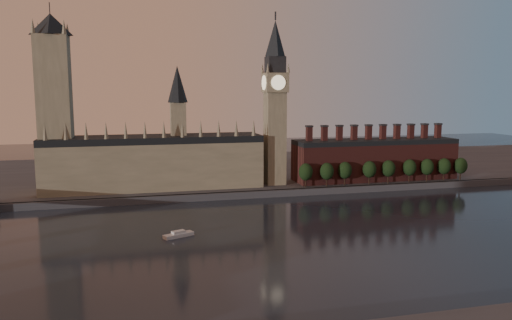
# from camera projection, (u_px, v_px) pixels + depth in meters

# --- Properties ---
(ground) EXTENTS (900.00, 900.00, 0.00)m
(ground) POSITION_uv_depth(u_px,v_px,m) (324.00, 240.00, 211.67)
(ground) COLOR black
(ground) RESTS_ON ground
(north_bank) EXTENTS (900.00, 182.00, 4.00)m
(north_bank) POSITION_uv_depth(u_px,v_px,m) (237.00, 171.00, 382.41)
(north_bank) COLOR #45454A
(north_bank) RESTS_ON ground
(palace_of_westminster) EXTENTS (130.00, 30.30, 74.00)m
(palace_of_westminster) POSITION_uv_depth(u_px,v_px,m) (155.00, 159.00, 303.49)
(palace_of_westminster) COLOR gray
(palace_of_westminster) RESTS_ON north_bank
(victoria_tower) EXTENTS (24.00, 24.00, 108.00)m
(victoria_tower) POSITION_uv_depth(u_px,v_px,m) (54.00, 98.00, 284.98)
(victoria_tower) COLOR gray
(victoria_tower) RESTS_ON north_bank
(big_ben) EXTENTS (15.00, 15.00, 107.00)m
(big_ben) POSITION_uv_depth(u_px,v_px,m) (275.00, 101.00, 311.94)
(big_ben) COLOR gray
(big_ben) RESTS_ON north_bank
(chimney_block) EXTENTS (110.00, 25.00, 37.00)m
(chimney_block) POSITION_uv_depth(u_px,v_px,m) (375.00, 159.00, 334.24)
(chimney_block) COLOR #572421
(chimney_block) RESTS_ON north_bank
(embankment_tree_0) EXTENTS (8.60, 8.60, 14.88)m
(embankment_tree_0) POSITION_uv_depth(u_px,v_px,m) (306.00, 172.00, 306.71)
(embankment_tree_0) COLOR black
(embankment_tree_0) RESTS_ON north_bank
(embankment_tree_1) EXTENTS (8.60, 8.60, 14.88)m
(embankment_tree_1) POSITION_uv_depth(u_px,v_px,m) (327.00, 171.00, 309.24)
(embankment_tree_1) COLOR black
(embankment_tree_1) RESTS_ON north_bank
(embankment_tree_2) EXTENTS (8.60, 8.60, 14.88)m
(embankment_tree_2) POSITION_uv_depth(u_px,v_px,m) (345.00, 170.00, 313.34)
(embankment_tree_2) COLOR black
(embankment_tree_2) RESTS_ON north_bank
(embankment_tree_3) EXTENTS (8.60, 8.60, 14.88)m
(embankment_tree_3) POSITION_uv_depth(u_px,v_px,m) (369.00, 169.00, 316.96)
(embankment_tree_3) COLOR black
(embankment_tree_3) RESTS_ON north_bank
(embankment_tree_4) EXTENTS (8.60, 8.60, 14.88)m
(embankment_tree_4) POSITION_uv_depth(u_px,v_px,m) (388.00, 169.00, 320.36)
(embankment_tree_4) COLOR black
(embankment_tree_4) RESTS_ON north_bank
(embankment_tree_5) EXTENTS (8.60, 8.60, 14.88)m
(embankment_tree_5) POSITION_uv_depth(u_px,v_px,m) (409.00, 168.00, 324.48)
(embankment_tree_5) COLOR black
(embankment_tree_5) RESTS_ON north_bank
(embankment_tree_6) EXTENTS (8.60, 8.60, 14.88)m
(embankment_tree_6) POSITION_uv_depth(u_px,v_px,m) (427.00, 167.00, 327.10)
(embankment_tree_6) COLOR black
(embankment_tree_6) RESTS_ON north_bank
(embankment_tree_7) EXTENTS (8.60, 8.60, 14.88)m
(embankment_tree_7) POSITION_uv_depth(u_px,v_px,m) (444.00, 166.00, 330.00)
(embankment_tree_7) COLOR black
(embankment_tree_7) RESTS_ON north_bank
(embankment_tree_8) EXTENTS (8.60, 8.60, 14.88)m
(embankment_tree_8) POSITION_uv_depth(u_px,v_px,m) (461.00, 166.00, 332.21)
(embankment_tree_8) COLOR black
(embankment_tree_8) RESTS_ON north_bank
(river_boat) EXTENTS (13.95, 8.98, 2.71)m
(river_boat) POSITION_uv_depth(u_px,v_px,m) (179.00, 234.00, 216.68)
(river_boat) COLOR silver
(river_boat) RESTS_ON ground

